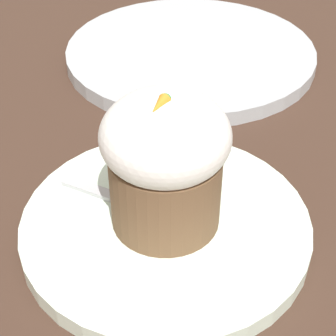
# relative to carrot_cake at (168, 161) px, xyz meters

# --- Properties ---
(ground_plane) EXTENTS (4.00, 4.00, 0.00)m
(ground_plane) POSITION_rel_carrot_cake_xyz_m (0.00, -0.00, -0.07)
(ground_plane) COLOR #3D281E
(dessert_plate) EXTENTS (0.22, 0.22, 0.02)m
(dessert_plate) POSITION_rel_carrot_cake_xyz_m (0.00, -0.00, -0.06)
(dessert_plate) COLOR silver
(dessert_plate) RESTS_ON ground_plane
(carrot_cake) EXTENTS (0.09, 0.09, 0.11)m
(carrot_cake) POSITION_rel_carrot_cake_xyz_m (0.00, 0.00, 0.00)
(carrot_cake) COLOR brown
(carrot_cake) RESTS_ON dessert_plate
(spoon) EXTENTS (0.03, 0.10, 0.01)m
(spoon) POSITION_rel_carrot_cake_xyz_m (-0.00, -0.03, -0.05)
(spoon) COLOR #B7B7BC
(spoon) RESTS_ON dessert_plate
(side_plate) EXTENTS (0.29, 0.29, 0.02)m
(side_plate) POSITION_rel_carrot_cake_xyz_m (-0.27, -0.11, -0.06)
(side_plate) COLOR #B2B7BC
(side_plate) RESTS_ON ground_plane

